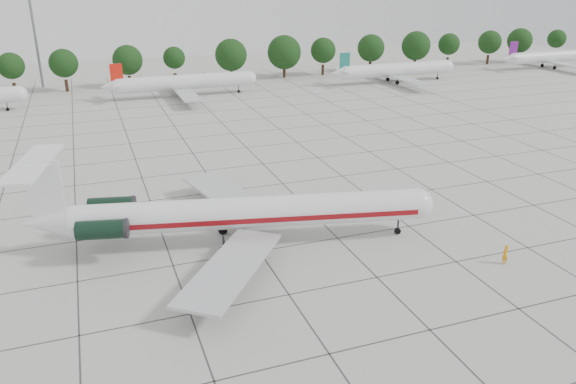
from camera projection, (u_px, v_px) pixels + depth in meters
name	position (u px, v px, depth m)	size (l,w,h in m)	color
ground	(338.00, 238.00, 54.74)	(260.00, 260.00, 0.00)	#B8B8B0
apron_joints	(286.00, 186.00, 67.84)	(170.00, 170.00, 0.02)	#383838
main_airliner	(228.00, 213.00, 52.44)	(38.11, 29.57, 9.03)	silver
ground_crew	(505.00, 254.00, 49.64)	(0.68, 0.44, 1.86)	orange
bg_airliner_c	(185.00, 82.00, 115.05)	(28.24, 27.20, 7.40)	silver
bg_airliner_d	(396.00, 70.00, 129.60)	(28.24, 27.20, 7.40)	silver
bg_airliner_e	(552.00, 57.00, 149.18)	(28.24, 27.20, 7.40)	silver
tree_line	(128.00, 60.00, 123.06)	(249.86, 8.44, 10.22)	#332114
floodlight_mast	(33.00, 21.00, 120.28)	(1.60, 1.60, 25.45)	slate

